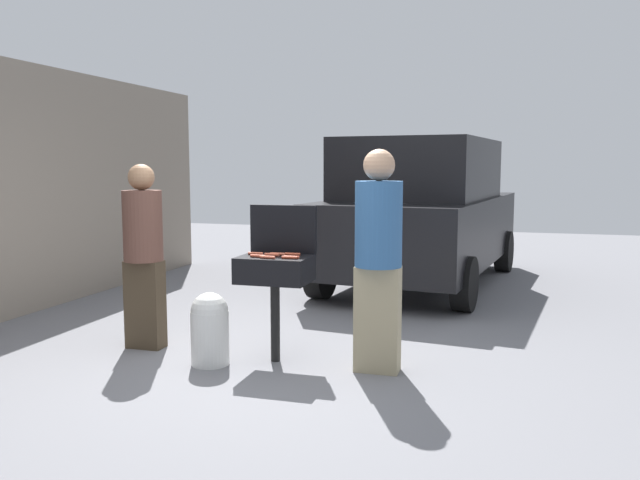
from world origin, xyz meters
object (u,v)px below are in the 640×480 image
hot_dog_1 (278,254)px  hot_dog_5 (272,255)px  hot_dog_2 (293,254)px  person_right (378,253)px  propane_tank (210,327)px  person_left (143,249)px  hot_dog_4 (292,257)px  hot_dog_6 (268,257)px  parked_minivan (422,212)px  hot_dog_7 (290,258)px  bbq_grill (275,273)px  hot_dog_3 (258,256)px  hot_dog_0 (256,254)px

hot_dog_1 → hot_dog_5: 0.06m
hot_dog_2 → person_right: 0.77m
hot_dog_1 → propane_tank: size_ratio=0.21×
person_left → hot_dog_4: bearing=-2.2°
hot_dog_1 → hot_dog_6: size_ratio=1.00×
person_left → hot_dog_1: bearing=3.2°
person_left → person_right: size_ratio=0.94×
hot_dog_6 → parked_minivan: 4.21m
hot_dog_7 → person_left: 1.47m
hot_dog_6 → propane_tank: (-0.49, -0.10, -0.60)m
bbq_grill → hot_dog_3: 0.22m
hot_dog_6 → propane_tank: size_ratio=0.21×
bbq_grill → hot_dog_6: size_ratio=6.99×
hot_dog_1 → person_left: (-1.30, 0.01, -0.01)m
bbq_grill → propane_tank: bearing=-153.2°
person_left → hot_dog_3: bearing=-4.7°
hot_dog_2 → person_left: (-1.42, -0.02, -0.01)m
hot_dog_6 → bbq_grill: bearing=88.2°
hot_dog_3 → person_left: (-1.18, 0.17, -0.01)m
person_left → parked_minivan: bearing=66.4°
hot_dog_2 → hot_dog_7: bearing=-78.6°
hot_dog_0 → hot_dog_3: 0.16m
hot_dog_5 → parked_minivan: (0.74, 3.99, 0.10)m
person_left → hot_dog_7: bearing=-3.3°
parked_minivan → hot_dog_3: bearing=86.1°
bbq_grill → hot_dog_3: hot_dog_3 is taller
hot_dog_2 → propane_tank: bearing=-152.5°
hot_dog_3 → person_left: person_left is taller
parked_minivan → propane_tank: bearing=81.6°
hot_dog_4 → parked_minivan: size_ratio=0.03×
hot_dog_4 → hot_dog_6: same height
hot_dog_7 → hot_dog_3: bearing=179.2°
hot_dog_6 → parked_minivan: size_ratio=0.03×
hot_dog_5 → hot_dog_6: size_ratio=1.00×
person_left → propane_tank: bearing=-17.5°
hot_dog_3 → hot_dog_4: 0.29m
hot_dog_2 → propane_tank: 0.93m
hot_dog_0 → person_left: size_ratio=0.08×
hot_dog_3 → hot_dog_7: size_ratio=1.00×
propane_tank → hot_dog_3: bearing=19.4°
hot_dog_4 → person_left: person_left is taller
bbq_grill → hot_dog_2: hot_dog_2 is taller
hot_dog_2 → person_right: size_ratio=0.07×
hot_dog_0 → hot_dog_1: bearing=7.1°
hot_dog_7 → person_left: (-1.46, 0.17, -0.01)m
hot_dog_3 → hot_dog_7: same height
hot_dog_6 → hot_dog_7: (0.18, 0.04, 0.00)m
propane_tank → bbq_grill: bearing=26.8°
parked_minivan → hot_dog_4: bearing=90.0°
hot_dog_3 → propane_tank: size_ratio=0.21×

